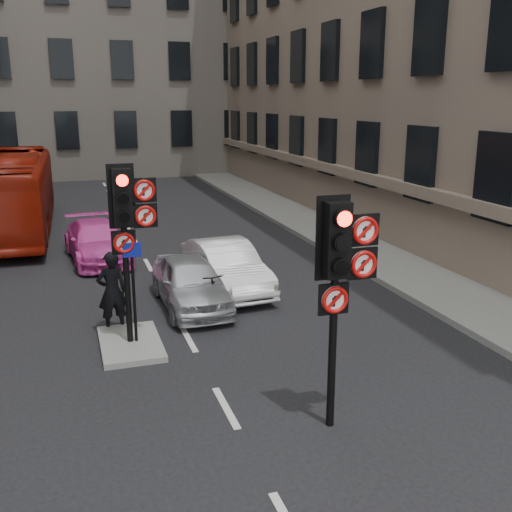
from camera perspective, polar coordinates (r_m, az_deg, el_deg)
ground at (r=8.49m, az=0.86°, el=-20.52°), size 120.00×120.00×0.00m
pavement_right at (r=21.36m, az=8.86°, el=1.66°), size 3.00×50.00×0.16m
centre_island at (r=12.57m, az=-11.86°, el=-8.17°), size 1.20×2.00×0.12m
building_far at (r=44.89m, az=-15.98°, el=20.90°), size 30.00×14.00×20.00m
signal_near at (r=8.73m, az=8.10°, el=-0.79°), size 0.91×0.40×3.58m
signal_far at (r=11.80m, az=-12.12°, el=3.75°), size 0.91×0.40×3.58m
car_silver at (r=14.47m, az=-6.27°, el=-2.46°), size 1.53×3.67×1.24m
car_white at (r=15.63m, az=-2.88°, el=-1.00°), size 1.68×3.98×1.28m
car_pink at (r=19.14m, az=-14.90°, el=1.36°), size 2.06×4.24×1.19m
bus_red at (r=24.05m, az=-22.14°, el=5.58°), size 2.67×10.57×2.93m
motorcycle at (r=14.20m, az=-4.66°, el=-3.29°), size 0.69×1.70×0.99m
motorcyclist at (r=13.20m, az=-13.55°, el=-3.30°), size 0.72×0.54×1.77m
info_sign at (r=12.07m, az=-11.62°, el=-2.10°), size 0.36×0.11×2.06m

